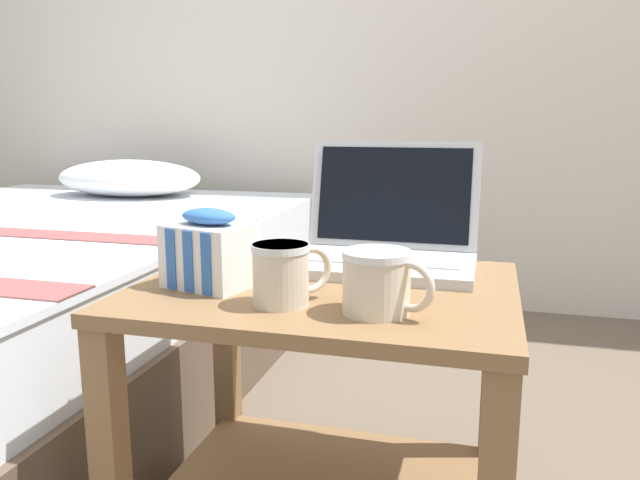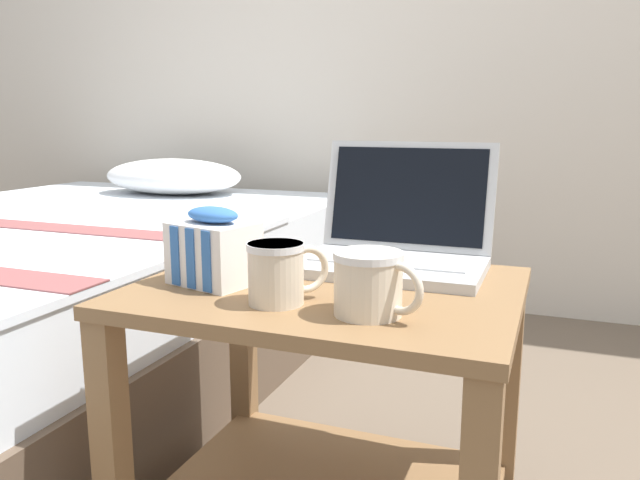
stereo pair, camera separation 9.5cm
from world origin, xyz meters
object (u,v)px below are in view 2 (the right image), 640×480
(laptop, at_px, (396,242))
(cell_phone, at_px, (246,257))
(mug_front_left, at_px, (278,270))
(bed, at_px, (42,293))
(snack_bag, at_px, (214,249))
(mug_front_right, at_px, (370,280))

(laptop, distance_m, cell_phone, 0.29)
(laptop, bearing_deg, mug_front_left, -109.60)
(bed, distance_m, mug_front_left, 1.28)
(snack_bag, relative_size, cell_phone, 0.96)
(snack_bag, bearing_deg, cell_phone, 101.31)
(bed, xyz_separation_m, mug_front_right, (1.22, -0.62, 0.31))
(mug_front_right, bearing_deg, snack_bag, 166.20)
(mug_front_left, bearing_deg, cell_phone, 127.01)
(cell_phone, bearing_deg, snack_bag, -78.69)
(mug_front_right, distance_m, snack_bag, 0.29)
(mug_front_left, height_order, cell_phone, mug_front_left)
(bed, height_order, snack_bag, snack_bag)
(bed, xyz_separation_m, mug_front_left, (1.08, -0.61, 0.31))
(mug_front_right, bearing_deg, bed, 153.03)
(laptop, bearing_deg, mug_front_right, -82.48)
(mug_front_right, bearing_deg, cell_phone, 142.66)
(snack_bag, bearing_deg, laptop, 41.93)
(snack_bag, bearing_deg, bed, 149.53)
(laptop, relative_size, mug_front_left, 3.11)
(mug_front_left, distance_m, snack_bag, 0.16)
(laptop, relative_size, snack_bag, 2.17)
(laptop, xyz_separation_m, mug_front_right, (0.04, -0.29, 0.00))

